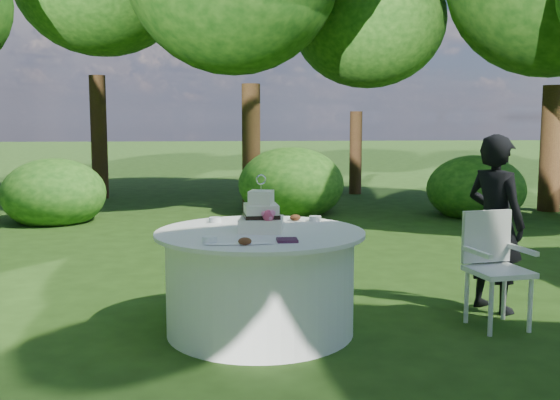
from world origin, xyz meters
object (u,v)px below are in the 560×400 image
object	(u,v)px
guest	(495,223)
cake	(261,216)
chair	(494,260)
napkins	(287,240)
table	(260,281)

from	to	relation	value
guest	cake	distance (m)	2.01
chair	napkins	bearing A→B (deg)	-165.41
napkins	guest	size ratio (longest dim) A/B	0.09
napkins	table	bearing A→B (deg)	110.36
napkins	table	world-z (taller)	napkins
table	cake	world-z (taller)	cake
table	chair	bearing A→B (deg)	-0.06
napkins	table	distance (m)	0.60
table	napkins	bearing A→B (deg)	-69.64
napkins	table	size ratio (longest dim) A/B	0.09
table	cake	xyz separation A→B (m)	(0.01, -0.02, 0.50)
table	guest	bearing A→B (deg)	10.82
napkins	cake	size ratio (longest dim) A/B	0.33
guest	chair	distance (m)	0.47
cake	chair	world-z (taller)	cake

